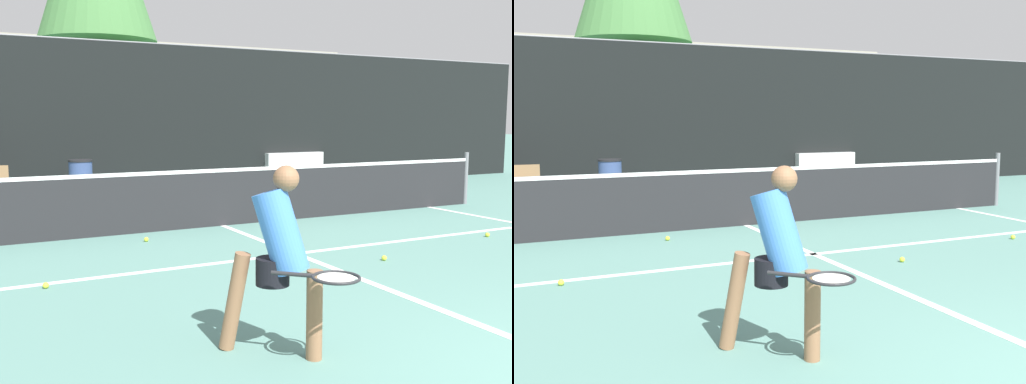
% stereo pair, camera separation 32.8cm
% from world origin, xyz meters
% --- Properties ---
extents(court_service_line, '(8.25, 0.10, 0.01)m').
position_xyz_m(court_service_line, '(0.00, 4.90, 0.00)').
color(court_service_line, white).
rests_on(court_service_line, ground).
extents(court_center_mark, '(0.10, 6.82, 0.01)m').
position_xyz_m(court_center_mark, '(0.00, 3.81, 0.00)').
color(court_center_mark, white).
rests_on(court_center_mark, ground).
extents(net, '(11.09, 0.09, 1.07)m').
position_xyz_m(net, '(0.00, 7.22, 0.51)').
color(net, slate).
rests_on(net, ground).
extents(fence_back, '(24.00, 0.06, 3.48)m').
position_xyz_m(fence_back, '(0.00, 11.77, 1.73)').
color(fence_back, black).
rests_on(fence_back, ground).
extents(player_practicing, '(0.81, 1.09, 1.44)m').
position_xyz_m(player_practicing, '(-1.86, 2.06, 0.78)').
color(player_practicing, '#8C6042').
rests_on(player_practicing, ground).
extents(tennis_ball_scattered_0, '(0.07, 0.07, 0.07)m').
position_xyz_m(tennis_ball_scattered_0, '(-1.00, 4.39, 0.03)').
color(tennis_ball_scattered_0, '#D1E033').
rests_on(tennis_ball_scattered_0, ground).
extents(tennis_ball_scattered_1, '(0.07, 0.07, 0.07)m').
position_xyz_m(tennis_ball_scattered_1, '(-1.51, 6.55, 0.03)').
color(tennis_ball_scattered_1, '#D1E033').
rests_on(tennis_ball_scattered_1, ground).
extents(tennis_ball_scattered_2, '(0.07, 0.07, 0.07)m').
position_xyz_m(tennis_ball_scattered_2, '(3.14, 4.53, 0.03)').
color(tennis_ball_scattered_2, '#D1E033').
rests_on(tennis_ball_scattered_2, ground).
extents(tennis_ball_scattered_3, '(0.07, 0.07, 0.07)m').
position_xyz_m(tennis_ball_scattered_3, '(-3.16, 4.72, 0.03)').
color(tennis_ball_scattered_3, '#D1E033').
rests_on(tennis_ball_scattered_3, ground).
extents(tennis_ball_scattered_4, '(0.07, 0.07, 0.07)m').
position_xyz_m(tennis_ball_scattered_4, '(0.79, 4.06, 0.03)').
color(tennis_ball_scattered_4, '#D1E033').
rests_on(tennis_ball_scattered_4, ground).
extents(trash_bin, '(0.48, 0.48, 0.94)m').
position_xyz_m(trash_bin, '(-1.63, 10.52, 0.47)').
color(trash_bin, '#384C7F').
rests_on(trash_bin, ground).
extents(parked_car, '(1.66, 4.54, 1.46)m').
position_xyz_m(parked_car, '(4.05, 13.75, 0.62)').
color(parked_car, silver).
rests_on(parked_car, ground).
extents(tree_east, '(2.99, 2.99, 3.52)m').
position_xyz_m(tree_east, '(1.08, 17.66, 3.02)').
color(tree_east, brown).
rests_on(tree_east, ground).
extents(building_far, '(36.00, 2.40, 5.81)m').
position_xyz_m(building_far, '(0.00, 30.90, 2.91)').
color(building_far, gray).
rests_on(building_far, ground).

